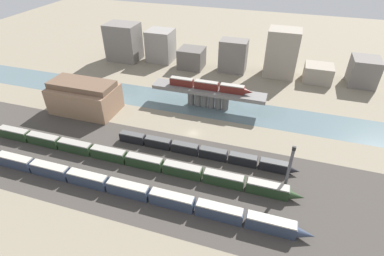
# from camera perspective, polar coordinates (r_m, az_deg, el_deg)

# --- Properties ---
(ground_plane) EXTENTS (400.00, 400.00, 0.00)m
(ground_plane) POSITION_cam_1_polar(r_m,az_deg,el_deg) (113.18, 0.24, -0.97)
(ground_plane) COLOR gray
(railbed_yard) EXTENTS (280.00, 42.00, 0.01)m
(railbed_yard) POSITION_cam_1_polar(r_m,az_deg,el_deg) (95.72, -4.13, -8.94)
(railbed_yard) COLOR #423D38
(railbed_yard) RESTS_ON ground
(river_water) EXTENTS (320.00, 18.20, 0.01)m
(river_water) POSITION_cam_1_polar(r_m,az_deg,el_deg) (130.12, 3.01, 4.13)
(river_water) COLOR slate
(river_water) RESTS_ON ground
(bridge) EXTENTS (48.05, 7.52, 8.35)m
(bridge) POSITION_cam_1_polar(r_m,az_deg,el_deg) (127.19, 3.09, 6.46)
(bridge) COLOR slate
(bridge) RESTS_ON ground
(train_on_bridge) EXTENTS (35.21, 2.68, 3.41)m
(train_on_bridge) POSITION_cam_1_polar(r_m,az_deg,el_deg) (125.29, 3.30, 8.06)
(train_on_bridge) COLOR #5B1E19
(train_on_bridge) RESTS_ON bridge
(train_yard_near) EXTENTS (111.69, 3.09, 4.14)m
(train_yard_near) POSITION_cam_1_polar(r_m,az_deg,el_deg) (92.43, -14.97, -10.52)
(train_yard_near) COLOR #2D384C
(train_yard_near) RESTS_ON ground
(train_yard_mid) EXTENTS (107.91, 3.03, 3.92)m
(train_yard_mid) POSITION_cam_1_polar(r_m,az_deg,el_deg) (100.40, -11.66, -5.79)
(train_yard_mid) COLOR #23381E
(train_yard_mid) RESTS_ON ground
(train_yard_far) EXTENTS (62.57, 2.74, 3.53)m
(train_yard_far) POSITION_cam_1_polar(r_m,az_deg,el_deg) (101.66, 1.94, -4.50)
(train_yard_far) COLOR black
(train_yard_far) RESTS_ON ground
(warehouse_building) EXTENTS (26.85, 15.91, 13.09)m
(warehouse_building) POSITION_cam_1_polar(r_m,az_deg,el_deg) (132.07, -19.78, 5.58)
(warehouse_building) COLOR #937056
(warehouse_building) RESTS_ON ground
(signal_tower) EXTENTS (1.00, 0.89, 16.05)m
(signal_tower) POSITION_cam_1_polar(r_m,az_deg,el_deg) (90.02, 17.99, -7.46)
(signal_tower) COLOR #4C4C51
(signal_tower) RESTS_ON ground
(city_block_far_left) EXTENTS (17.56, 13.39, 20.32)m
(city_block_far_left) POSITION_cam_1_polar(r_m,az_deg,el_deg) (179.87, -12.90, 15.68)
(city_block_far_left) COLOR slate
(city_block_far_left) RESTS_ON ground
(city_block_left) EXTENTS (13.99, 13.00, 17.19)m
(city_block_left) POSITION_cam_1_polar(r_m,az_deg,el_deg) (175.77, -5.98, 15.36)
(city_block_left) COLOR gray
(city_block_left) RESTS_ON ground
(city_block_center) EXTENTS (13.08, 12.14, 10.55)m
(city_block_center) POSITION_cam_1_polar(r_m,az_deg,el_deg) (166.18, -0.07, 13.17)
(city_block_center) COLOR #605B56
(city_block_center) RESTS_ON ground
(city_block_right) EXTENTS (13.90, 9.39, 16.65)m
(city_block_right) POSITION_cam_1_polar(r_m,az_deg,el_deg) (162.04, 7.84, 13.45)
(city_block_right) COLOR slate
(city_block_right) RESTS_ON ground
(city_block_far_right) EXTENTS (15.37, 12.58, 23.64)m
(city_block_far_right) POSITION_cam_1_polar(r_m,az_deg,el_deg) (161.03, 16.73, 13.53)
(city_block_far_right) COLOR gray
(city_block_far_right) RESTS_ON ground
(city_block_tall) EXTENTS (13.42, 11.63, 8.29)m
(city_block_tall) POSITION_cam_1_polar(r_m,az_deg,el_deg) (163.19, 22.86, 9.60)
(city_block_tall) COLOR gray
(city_block_tall) RESTS_ON ground
(city_block_low) EXTENTS (12.55, 13.56, 13.20)m
(city_block_low) POSITION_cam_1_polar(r_m,az_deg,el_deg) (168.23, 29.85, 9.32)
(city_block_low) COLOR slate
(city_block_low) RESTS_ON ground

